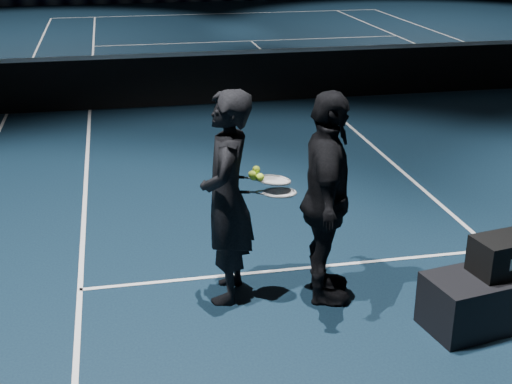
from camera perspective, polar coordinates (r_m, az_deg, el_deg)
The scene contains 10 objects.
floor at distance 13.25m, azimuth 5.00°, elevation 7.42°, with size 36.00×36.00×0.00m, color black.
court_lines at distance 13.25m, azimuth 5.00°, elevation 7.43°, with size 10.98×23.78×0.01m, color white, non-canonical shape.
net_mesh at distance 13.15m, azimuth 5.06°, elevation 9.32°, with size 12.80×0.02×0.86m, color black.
net_tape at distance 13.06m, azimuth 5.13°, elevation 11.31°, with size 12.80×0.03×0.07m, color white.
player_bench at distance 6.41m, azimuth 19.73°, elevation -7.65°, with size 1.54×0.51×0.46m, color black.
player_a at distance 6.08m, azimuth -2.34°, elevation -0.47°, with size 0.69×0.45×1.88m, color black.
player_b at distance 6.07m, azimuth 5.68°, elevation -0.60°, with size 1.10×0.46×1.88m, color black.
racket_lower at distance 6.04m, azimuth 1.91°, elevation -0.05°, with size 0.68×0.22×0.03m, color black, non-canonical shape.
racket_upper at distance 6.05m, azimuth 1.45°, elevation 0.95°, with size 0.68×0.22×0.03m, color black, non-canonical shape.
tennis_balls at distance 6.00m, azimuth 0.06°, elevation 1.40°, with size 0.12×0.10×0.12m, color #D1F032, non-canonical shape.
Camera 1 is at (-3.67, -12.32, 3.22)m, focal length 50.00 mm.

